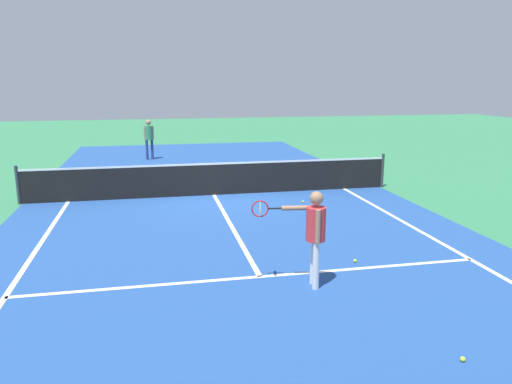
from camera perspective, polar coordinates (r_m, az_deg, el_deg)
name	(u,v)px	position (r m, az deg, el deg)	size (l,w,h in m)	color
ground_plane	(214,195)	(14.75, -4.87, -0.34)	(60.00, 60.00, 0.00)	#337F51
court_surface_inbounds	(214,195)	(14.75, -4.87, -0.33)	(10.62, 24.40, 0.00)	#234C93
line_sideline_left	(12,286)	(9.28, -26.27, -9.69)	(0.10, 11.89, 0.01)	white
line_sideline_right	(456,251)	(10.70, 22.07, -6.36)	(0.10, 11.89, 0.01)	white
line_service_near	(260,277)	(8.72, 0.46, -9.72)	(8.22, 0.10, 0.01)	white
line_center_service	(231,225)	(11.69, -2.91, -3.81)	(0.10, 6.40, 0.01)	white
net	(214,179)	(14.65, -4.91, 1.54)	(10.85, 0.09, 1.07)	#33383D
player_near	(314,228)	(8.07, 6.67, -4.18)	(1.16, 0.61, 1.61)	white
player_far	(149,135)	(21.67, -12.23, 6.43)	(0.42, 0.32, 1.70)	navy
tennis_ball_mid_court	(355,261)	(9.53, 11.34, -7.78)	(0.07, 0.07, 0.07)	#CCE033
tennis_ball_near_net	(303,202)	(13.81, 5.43, -1.13)	(0.07, 0.07, 0.07)	#CCE033
tennis_ball_by_baseline	(463,359)	(6.82, 22.71, -17.34)	(0.07, 0.07, 0.07)	#CCE033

